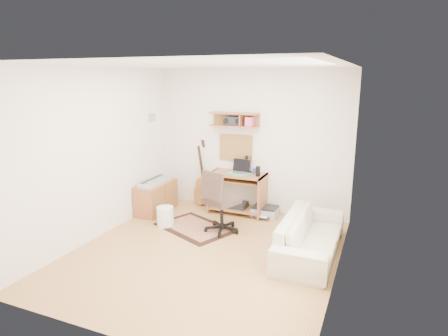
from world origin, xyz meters
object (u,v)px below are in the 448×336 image
at_px(cabinet, 156,197).
at_px(printer, 265,211).
at_px(task_chair, 222,201).
at_px(sofa, 311,229).
at_px(desk, 237,193).

bearing_deg(cabinet, printer, 15.99).
distance_m(task_chair, sofa, 1.49).
bearing_deg(desk, sofa, -36.88).
relative_size(desk, task_chair, 0.96).
xyz_separation_m(task_chair, cabinet, (-1.50, 0.41, -0.25)).
distance_m(desk, cabinet, 1.51).
height_order(task_chair, sofa, task_chair).
distance_m(printer, sofa, 1.60).
bearing_deg(printer, sofa, -48.63).
relative_size(desk, sofa, 0.54).
distance_m(task_chair, printer, 1.15).
bearing_deg(printer, desk, -175.13).
bearing_deg(desk, task_chair, -84.79).
xyz_separation_m(cabinet, printer, (1.94, 0.56, -0.19)).
relative_size(desk, cabinet, 1.11).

